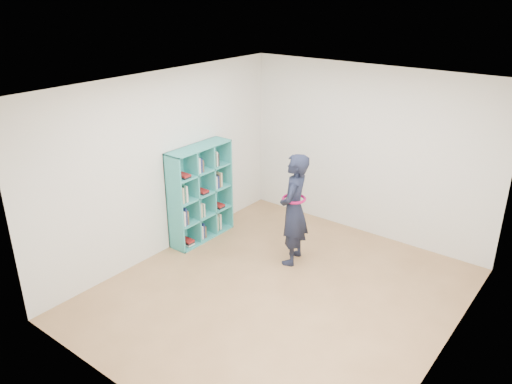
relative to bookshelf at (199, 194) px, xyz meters
The scene contains 9 objects.
floor 2.05m from the bookshelf, 15.59° to the right, with size 4.50×4.50×0.00m, color olive.
ceiling 2.69m from the bookshelf, 15.59° to the right, with size 4.50×4.50×0.00m, color white.
wall_left 0.79m from the bookshelf, 105.80° to the right, with size 0.02×4.50×2.60m, color white.
wall_right 3.93m from the bookshelf, ahead, with size 0.02×4.50×2.60m, color white.
wall_back 2.60m from the bookshelf, 43.07° to the left, with size 4.00×0.02×2.60m, color white.
wall_front 3.38m from the bookshelf, 56.18° to the right, with size 4.00×0.02×2.60m, color white.
bookshelf is the anchor object (origin of this frame).
person 1.55m from the bookshelf, ahead, with size 0.53×0.66×1.59m.
smartphone 1.42m from the bookshelf, 12.33° to the left, with size 0.05×0.09×0.13m.
Camera 1 is at (3.04, -4.42, 3.63)m, focal length 35.00 mm.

